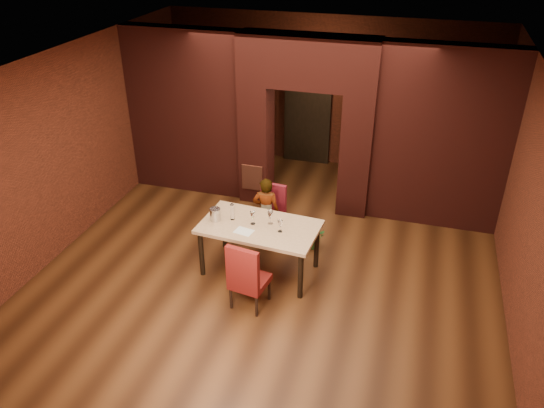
% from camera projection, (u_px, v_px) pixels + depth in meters
% --- Properties ---
extents(floor, '(8.00, 8.00, 0.00)m').
position_uv_depth(floor, '(275.00, 260.00, 8.69)').
color(floor, '#4D2913').
rests_on(floor, ground).
extents(ceiling, '(7.00, 8.00, 0.04)m').
position_uv_depth(ceiling, '(276.00, 65.00, 7.12)').
color(ceiling, silver).
rests_on(ceiling, ground).
extents(wall_back, '(7.00, 0.04, 3.20)m').
position_uv_depth(wall_back, '(328.00, 93.00, 11.24)').
color(wall_back, maroon).
rests_on(wall_back, ground).
extents(wall_front, '(7.00, 0.04, 3.20)m').
position_uv_depth(wall_front, '(147.00, 367.00, 4.56)').
color(wall_front, maroon).
rests_on(wall_front, ground).
extents(wall_left, '(0.04, 8.00, 3.20)m').
position_uv_depth(wall_left, '(72.00, 146.00, 8.76)').
color(wall_left, maroon).
rests_on(wall_left, ground).
extents(wall_right, '(0.04, 8.00, 3.20)m').
position_uv_depth(wall_right, '(528.00, 204.00, 7.04)').
color(wall_right, maroon).
rests_on(wall_right, ground).
extents(pillar_left, '(0.55, 0.55, 2.30)m').
position_uv_depth(pillar_left, '(256.00, 143.00, 10.03)').
color(pillar_left, maroon).
rests_on(pillar_left, ground).
extents(pillar_right, '(0.55, 0.55, 2.30)m').
position_uv_depth(pillar_right, '(357.00, 154.00, 9.56)').
color(pillar_right, maroon).
rests_on(pillar_right, ground).
extents(lintel, '(2.45, 0.55, 0.90)m').
position_uv_depth(lintel, '(308.00, 62.00, 9.01)').
color(lintel, maroon).
rests_on(lintel, ground).
extents(wing_wall_left, '(2.28, 0.35, 3.20)m').
position_uv_depth(wing_wall_left, '(186.00, 113.00, 10.15)').
color(wing_wall_left, maroon).
rests_on(wing_wall_left, ground).
extents(wing_wall_right, '(2.28, 0.35, 3.20)m').
position_uv_depth(wing_wall_right, '(442.00, 139.00, 8.99)').
color(wing_wall_right, maroon).
rests_on(wing_wall_right, ground).
extents(vent_panel, '(0.40, 0.03, 0.50)m').
position_uv_depth(vent_panel, '(252.00, 178.00, 10.07)').
color(vent_panel, '#A94A31').
rests_on(vent_panel, ground).
extents(rear_door, '(0.90, 0.08, 2.10)m').
position_uv_depth(rear_door, '(308.00, 116.00, 11.56)').
color(rear_door, black).
rests_on(rear_door, ground).
extents(rear_door_frame, '(1.02, 0.04, 2.22)m').
position_uv_depth(rear_door_frame, '(307.00, 117.00, 11.53)').
color(rear_door_frame, black).
rests_on(rear_door_frame, ground).
extents(dining_table, '(1.85, 1.13, 0.84)m').
position_uv_depth(dining_table, '(260.00, 248.00, 8.23)').
color(dining_table, tan).
rests_on(dining_table, ground).
extents(chair_far, '(0.50, 0.50, 1.00)m').
position_uv_depth(chair_far, '(269.00, 215.00, 8.96)').
color(chair_far, maroon).
rests_on(chair_far, ground).
extents(chair_near, '(0.56, 0.56, 1.07)m').
position_uv_depth(chair_near, '(250.00, 274.00, 7.47)').
color(chair_near, maroon).
rests_on(chair_near, ground).
extents(person_seated, '(0.48, 0.34, 1.23)m').
position_uv_depth(person_seated, '(266.00, 212.00, 8.83)').
color(person_seated, white).
rests_on(person_seated, ground).
extents(wine_glass_a, '(0.09, 0.09, 0.21)m').
position_uv_depth(wine_glass_a, '(253.00, 218.00, 8.01)').
color(wine_glass_a, white).
rests_on(wine_glass_a, dining_table).
extents(wine_glass_b, '(0.09, 0.09, 0.23)m').
position_uv_depth(wine_glass_b, '(270.00, 217.00, 8.01)').
color(wine_glass_b, silver).
rests_on(wine_glass_b, dining_table).
extents(wine_glass_c, '(0.08, 0.08, 0.19)m').
position_uv_depth(wine_glass_c, '(280.00, 226.00, 7.83)').
color(wine_glass_c, white).
rests_on(wine_glass_c, dining_table).
extents(tasting_sheet, '(0.30, 0.25, 0.00)m').
position_uv_depth(tasting_sheet, '(244.00, 231.00, 7.88)').
color(tasting_sheet, silver).
rests_on(tasting_sheet, dining_table).
extents(wine_bucket, '(0.17, 0.17, 0.20)m').
position_uv_depth(wine_bucket, '(215.00, 214.00, 8.11)').
color(wine_bucket, '#BBBBC2').
rests_on(wine_bucket, dining_table).
extents(water_bottle, '(0.06, 0.06, 0.28)m').
position_uv_depth(water_bottle, '(232.00, 211.00, 8.12)').
color(water_bottle, white).
rests_on(water_bottle, dining_table).
extents(potted_plant, '(0.44, 0.43, 0.38)m').
position_uv_depth(potted_plant, '(314.00, 238.00, 8.91)').
color(potted_plant, '#285D26').
rests_on(potted_plant, ground).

